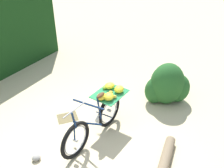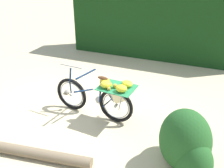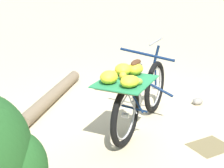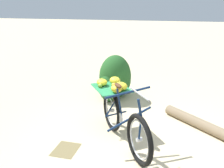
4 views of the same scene
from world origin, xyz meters
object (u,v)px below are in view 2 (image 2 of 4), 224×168
fallen_log (33,153)px  shrub_cluster (185,144)px  path_stone (67,92)px  bicycle (98,96)px

fallen_log → shrub_cluster: bearing=-122.8°
shrub_cluster → path_stone: 3.28m
shrub_cluster → fallen_log: bearing=57.2°
bicycle → shrub_cluster: bicycle is taller
shrub_cluster → path_stone: bearing=14.5°
bicycle → shrub_cluster: size_ratio=1.51×
fallen_log → path_stone: fallen_log is taller
bicycle → shrub_cluster: (-1.89, -0.56, -0.04)m
bicycle → shrub_cluster: 1.98m
shrub_cluster → bicycle: bearing=16.5°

